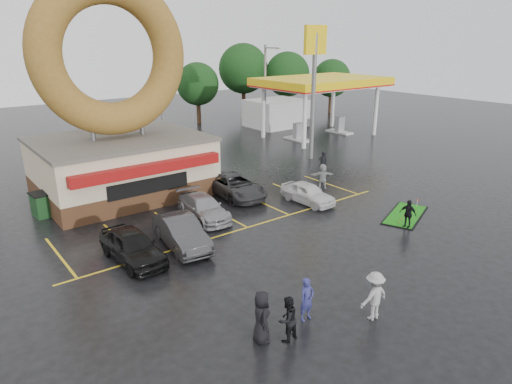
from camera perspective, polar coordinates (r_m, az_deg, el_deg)
ground at (r=22.22m, az=4.18°, el=-7.20°), size 120.00×120.00×0.00m
donut_shop at (r=30.14m, az=-16.88°, el=7.97°), size 10.20×8.70×13.50m
gas_station at (r=49.29m, az=5.64°, el=11.74°), size 12.30×13.65×5.90m
shell_sign at (r=37.70m, az=7.30°, el=15.12°), size 2.20×0.36×10.60m
streetlight_mid at (r=40.05m, az=-11.67°, el=11.37°), size 0.40×2.21×9.00m
streetlight_right at (r=47.31m, az=1.21°, el=12.84°), size 0.40×2.21×9.00m
tree_far_a at (r=59.84m, az=3.95°, el=14.46°), size 5.60×5.60×8.00m
tree_far_b at (r=62.62m, az=9.44°, el=13.85°), size 4.90×4.90×7.00m
tree_far_c at (r=60.42m, az=-1.59°, el=15.15°), size 6.30×6.30×9.00m
tree_far_d at (r=54.49m, az=-7.31°, el=13.23°), size 4.90×4.90×7.00m
car_black at (r=21.57m, az=-15.20°, el=-6.54°), size 1.91×4.38×1.47m
car_dgrey at (r=22.51m, az=-9.31°, el=-5.00°), size 2.12×4.63×1.47m
car_silver at (r=25.80m, az=-6.59°, el=-1.94°), size 2.20×4.54×1.27m
car_grey at (r=29.17m, az=-2.71°, el=0.80°), size 2.65×5.25×1.42m
car_white at (r=28.16m, az=6.47°, el=-0.13°), size 1.68×3.81×1.27m
person_blue at (r=16.88m, az=6.37°, el=-13.17°), size 0.61×0.40×1.66m
person_blackjkt at (r=15.83m, az=3.94°, el=-15.55°), size 0.85×0.70×1.62m
person_hoodie at (r=17.30m, az=14.56°, el=-12.45°), size 1.25×0.77×1.86m
person_bystander at (r=15.70m, az=0.67°, el=-15.33°), size 0.87×1.05×1.85m
person_cameraman at (r=25.65m, az=18.45°, el=-2.61°), size 0.56×0.98×1.57m
person_walker_near at (r=30.89m, az=8.31°, el=1.96°), size 1.64×1.27×1.73m
person_walker_far at (r=34.16m, az=8.36°, el=3.62°), size 0.77×0.69×1.77m
dumpster at (r=28.80m, az=-24.36°, el=-1.29°), size 1.91×1.38×1.30m
putting_green at (r=27.58m, az=18.15°, el=-2.74°), size 4.41×3.12×0.51m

